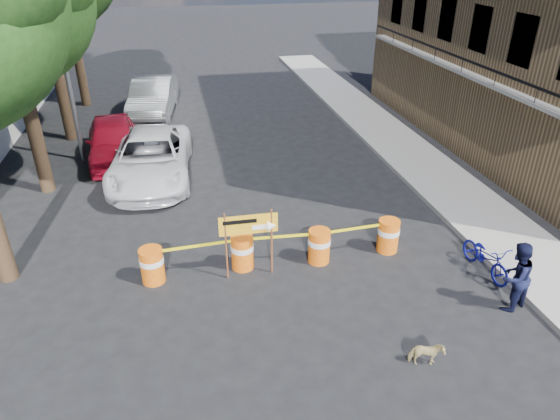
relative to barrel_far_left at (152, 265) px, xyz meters
name	(u,v)px	position (x,y,z in m)	size (l,w,h in m)	color
ground	(298,291)	(3.32, -1.13, -0.47)	(120.00, 120.00, 0.00)	black
sidewalk_east	(425,167)	(9.52, 4.87, -0.40)	(2.40, 40.00, 0.15)	gray
streetlamp	(62,39)	(-2.62, 8.37, 3.90)	(1.25, 0.18, 8.00)	gray
barrel_far_left	(152,265)	(0.00, 0.00, 0.00)	(0.58, 0.58, 0.90)	#D4470C
barrel_mid_left	(242,251)	(2.19, 0.13, 0.00)	(0.58, 0.58, 0.90)	#D4470C
barrel_mid_right	(319,245)	(4.14, 0.00, 0.00)	(0.58, 0.58, 0.90)	#D4470C
barrel_far_right	(388,235)	(6.07, 0.12, 0.00)	(0.58, 0.58, 0.90)	#D4470C
detour_sign	(256,229)	(2.49, -0.26, 0.84)	(1.40, 0.26, 1.80)	#592D19
pedestrian	(516,277)	(7.82, -2.67, 0.36)	(0.81, 0.63, 1.67)	black
bicycle	(489,243)	(8.02, -1.33, 0.38)	(0.59, 0.89, 1.70)	#1417A5
dog	(426,354)	(5.18, -3.90, -0.20)	(0.29, 0.65, 0.55)	tan
suv_white	(151,158)	(-0.08, 6.06, 0.30)	(2.57, 5.57, 1.55)	silver
sedan_red	(113,140)	(-1.48, 8.11, 0.30)	(1.83, 4.56, 1.55)	#A90E25
sedan_silver	(153,97)	(-0.10, 13.51, 0.37)	(1.78, 5.12, 1.69)	#A8ABAF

